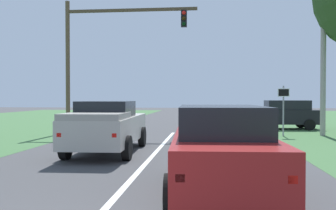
% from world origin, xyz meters
% --- Properties ---
extents(ground_plane, '(120.00, 120.00, 0.00)m').
position_xyz_m(ground_plane, '(0.00, 9.71, 0.00)').
color(ground_plane, '#424244').
extents(red_suv_near, '(2.33, 4.68, 1.83)m').
position_xyz_m(red_suv_near, '(2.14, 4.33, 0.97)').
color(red_suv_near, maroon).
rests_on(red_suv_near, ground_plane).
extents(pickup_truck_lead, '(2.38, 5.53, 1.88)m').
position_xyz_m(pickup_truck_lead, '(-1.74, 9.62, 0.98)').
color(pickup_truck_lead, '#B7B2A8').
rests_on(pickup_truck_lead, ground_plane).
extents(traffic_light, '(7.55, 0.40, 7.54)m').
position_xyz_m(traffic_light, '(-4.07, 16.87, 4.99)').
color(traffic_light, brown).
rests_on(traffic_light, ground_plane).
extents(keep_moving_sign, '(0.60, 0.09, 2.63)m').
position_xyz_m(keep_moving_sign, '(5.88, 16.10, 1.68)').
color(keep_moving_sign, gray).
rests_on(keep_moving_sign, ground_plane).
extents(crossing_suv_far, '(4.44, 2.20, 1.84)m').
position_xyz_m(crossing_suv_far, '(6.90, 20.62, 0.96)').
color(crossing_suv_far, black).
rests_on(crossing_suv_far, ground_plane).
extents(utility_pole_right, '(0.28, 0.28, 10.40)m').
position_xyz_m(utility_pole_right, '(8.05, 16.69, 5.20)').
color(utility_pole_right, '#9E998E').
rests_on(utility_pole_right, ground_plane).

